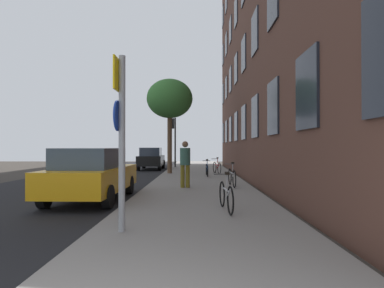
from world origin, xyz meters
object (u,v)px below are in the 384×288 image
(car_1, at_px, (151,158))
(tree_near, at_px, (170,99))
(bicycle_3, at_px, (217,167))
(car_0, at_px, (92,174))
(bicycle_2, at_px, (207,169))
(traffic_light, at_px, (174,133))
(bicycle_0, at_px, (226,195))
(pedestrian_0, at_px, (185,161))
(sign_post, at_px, (121,128))
(bicycle_1, at_px, (232,177))

(car_1, bearing_deg, tree_near, -70.38)
(bicycle_3, bearing_deg, car_1, 130.79)
(car_0, bearing_deg, bicycle_2, 62.53)
(traffic_light, xyz_separation_m, tree_near, (0.15, -6.08, 1.77))
(car_1, bearing_deg, bicycle_0, -76.15)
(tree_near, height_order, pedestrian_0, tree_near)
(traffic_light, bearing_deg, tree_near, -88.55)
(sign_post, bearing_deg, pedestrian_0, 81.45)
(bicycle_2, height_order, pedestrian_0, pedestrian_0)
(bicycle_2, bearing_deg, traffic_light, 106.01)
(sign_post, relative_size, bicycle_0, 1.88)
(bicycle_1, xyz_separation_m, car_0, (-4.65, -2.81, 0.35))
(traffic_light, relative_size, bicycle_3, 2.40)
(sign_post, bearing_deg, traffic_light, 90.94)
(traffic_light, relative_size, bicycle_0, 2.25)
(tree_near, bearing_deg, traffic_light, 91.45)
(tree_near, bearing_deg, bicycle_3, -6.66)
(pedestrian_0, bearing_deg, bicycle_2, 78.49)
(traffic_light, xyz_separation_m, bicycle_0, (2.43, -17.52, -2.26))
(sign_post, height_order, car_0, sign_post)
(tree_near, relative_size, car_0, 1.27)
(traffic_light, xyz_separation_m, car_1, (-1.61, -1.13, -1.91))
(traffic_light, distance_m, pedestrian_0, 13.14)
(tree_near, relative_size, car_1, 1.35)
(tree_near, height_order, bicycle_3, tree_near)
(bicycle_0, xyz_separation_m, bicycle_2, (-0.13, 9.50, -0.02))
(bicycle_2, relative_size, car_0, 0.38)
(car_1, bearing_deg, pedestrian_0, -76.22)
(sign_post, bearing_deg, bicycle_3, 78.66)
(traffic_light, xyz_separation_m, pedestrian_0, (1.29, -12.98, -1.61))
(bicycle_0, xyz_separation_m, bicycle_3, (0.51, 11.12, 0.00))
(bicycle_1, bearing_deg, car_0, -148.81)
(pedestrian_0, bearing_deg, tree_near, 99.39)
(pedestrian_0, height_order, car_1, pedestrian_0)
(traffic_light, height_order, tree_near, tree_near)
(sign_post, height_order, pedestrian_0, sign_post)
(bicycle_1, bearing_deg, bicycle_3, 91.79)
(tree_near, distance_m, bicycle_1, 8.19)
(sign_post, bearing_deg, car_0, 114.09)
(traffic_light, bearing_deg, bicycle_3, -65.34)
(bicycle_0, relative_size, car_0, 0.39)
(bicycle_0, relative_size, bicycle_1, 1.00)
(traffic_light, xyz_separation_m, bicycle_3, (2.94, -6.40, -2.25))
(bicycle_2, height_order, car_1, car_1)
(sign_post, bearing_deg, bicycle_2, 80.17)
(tree_near, bearing_deg, sign_post, -89.29)
(sign_post, distance_m, traffic_light, 19.49)
(bicycle_2, distance_m, car_1, 7.94)
(bicycle_1, bearing_deg, bicycle_0, -98.03)
(tree_near, distance_m, bicycle_0, 12.35)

